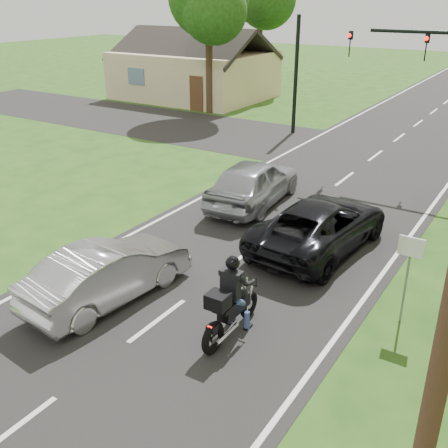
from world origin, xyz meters
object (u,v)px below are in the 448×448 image
at_px(dark_suv, 320,225).
at_px(sign_white, 409,259).
at_px(silver_sedan, 108,272).
at_px(silver_suv, 254,182).
at_px(motorcycle_rider, 230,305).

xyz_separation_m(dark_suv, sign_white, (3.09, -2.55, 0.85)).
relative_size(dark_suv, silver_sedan, 1.21).
bearing_deg(silver_suv, silver_sedan, 86.58).
relative_size(silver_sedan, sign_white, 2.06).
xyz_separation_m(silver_suv, sign_white, (6.48, -4.61, 0.77)).
height_order(motorcycle_rider, sign_white, sign_white).
relative_size(silver_sedan, silver_suv, 0.91).
bearing_deg(motorcycle_rider, dark_suv, 90.05).
xyz_separation_m(motorcycle_rider, sign_white, (3.01, 2.54, 0.84)).
bearing_deg(dark_suv, silver_sedan, 63.85).
distance_m(dark_suv, silver_suv, 3.97).
bearing_deg(sign_white, dark_suv, 140.51).
bearing_deg(sign_white, silver_suv, 144.58).
bearing_deg(silver_sedan, silver_suv, -82.75).
height_order(dark_suv, silver_suv, silver_suv).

